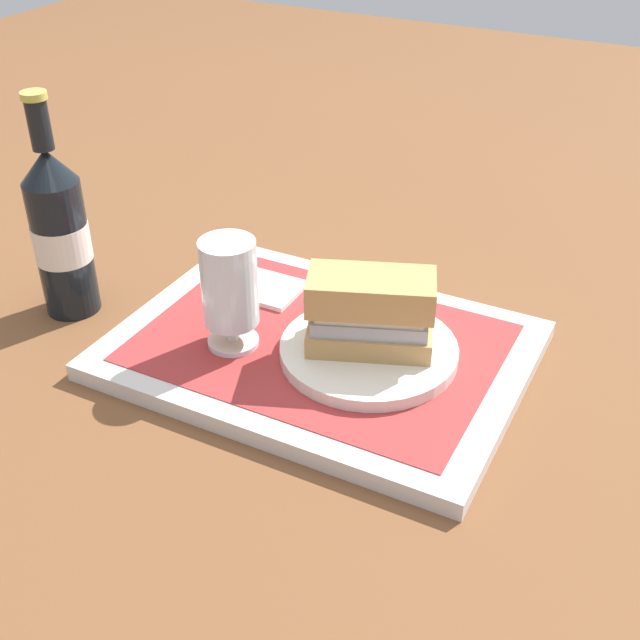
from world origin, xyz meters
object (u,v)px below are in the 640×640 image
(sandwich, at_px, (366,312))
(beer_glass, at_px, (230,289))
(plate, at_px, (368,352))
(beer_bottle, at_px, (60,231))

(sandwich, distance_m, beer_glass, 0.15)
(plate, relative_size, sandwich, 1.32)
(sandwich, height_order, beer_bottle, beer_bottle)
(plate, height_order, beer_glass, beer_glass)
(sandwich, xyz_separation_m, beer_bottle, (0.37, 0.04, 0.03))
(plate, xyz_separation_m, beer_glass, (0.14, 0.04, 0.06))
(beer_glass, xyz_separation_m, beer_bottle, (0.23, -0.00, 0.01))
(plate, bearing_deg, beer_bottle, 6.62)
(sandwich, bearing_deg, beer_glass, -3.90)
(sandwich, xyz_separation_m, beer_glass, (0.14, 0.04, 0.01))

